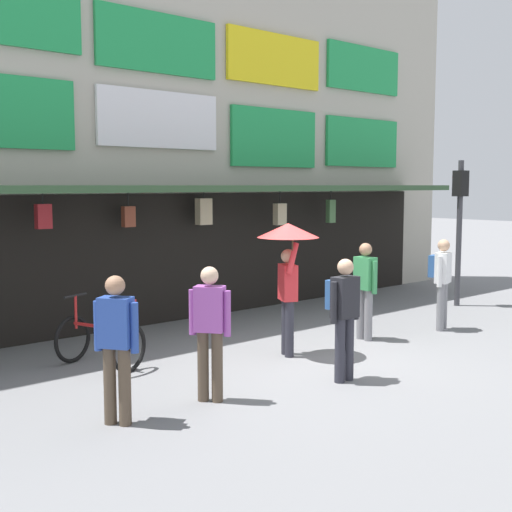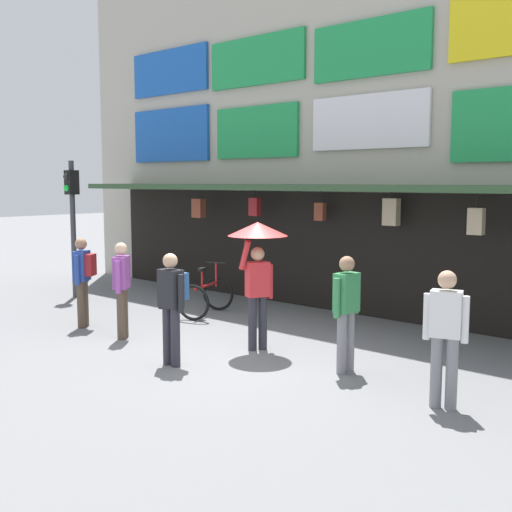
{
  "view_description": "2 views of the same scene",
  "coord_description": "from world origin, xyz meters",
  "px_view_note": "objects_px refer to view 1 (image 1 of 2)",
  "views": [
    {
      "loc": [
        -7.05,
        -6.87,
        2.66
      ],
      "look_at": [
        -0.12,
        1.05,
        1.55
      ],
      "focal_mm": 47.01,
      "sensor_mm": 36.0,
      "label": 1
    },
    {
      "loc": [
        6.72,
        -6.98,
        2.72
      ],
      "look_at": [
        -0.44,
        1.12,
        1.44
      ],
      "focal_mm": 44.38,
      "sensor_mm": 36.0,
      "label": 2
    }
  ],
  "objects_px": {
    "pedestrian_in_blue": "(343,310)",
    "pedestrian_in_purple": "(441,277)",
    "pedestrian_in_yellow": "(365,285)",
    "pedestrian_with_umbrella": "(288,251)",
    "pedestrian_in_green": "(117,338)",
    "bicycle_parked": "(100,341)",
    "pedestrian_in_black": "(210,326)",
    "traffic_light_far": "(459,209)"
  },
  "relations": [
    {
      "from": "traffic_light_far",
      "to": "pedestrian_in_yellow",
      "type": "bearing_deg",
      "value": -169.17
    },
    {
      "from": "bicycle_parked",
      "to": "pedestrian_in_yellow",
      "type": "distance_m",
      "value": 4.56
    },
    {
      "from": "pedestrian_in_black",
      "to": "pedestrian_in_yellow",
      "type": "relative_size",
      "value": 1.0
    },
    {
      "from": "pedestrian_in_black",
      "to": "pedestrian_in_purple",
      "type": "xyz_separation_m",
      "value": [
        5.7,
        0.48,
        0.04
      ]
    },
    {
      "from": "traffic_light_far",
      "to": "pedestrian_in_green",
      "type": "relative_size",
      "value": 1.9
    },
    {
      "from": "pedestrian_in_blue",
      "to": "pedestrian_in_yellow",
      "type": "distance_m",
      "value": 2.55
    },
    {
      "from": "bicycle_parked",
      "to": "pedestrian_in_green",
      "type": "distance_m",
      "value": 2.51
    },
    {
      "from": "pedestrian_in_blue",
      "to": "pedestrian_in_yellow",
      "type": "relative_size",
      "value": 1.0
    },
    {
      "from": "pedestrian_in_blue",
      "to": "pedestrian_in_black",
      "type": "bearing_deg",
      "value": 165.26
    },
    {
      "from": "pedestrian_in_black",
      "to": "pedestrian_in_green",
      "type": "height_order",
      "value": "same"
    },
    {
      "from": "pedestrian_in_blue",
      "to": "pedestrian_in_purple",
      "type": "bearing_deg",
      "value": 14.45
    },
    {
      "from": "pedestrian_in_black",
      "to": "traffic_light_far",
      "type": "bearing_deg",
      "value": 11.68
    },
    {
      "from": "pedestrian_in_blue",
      "to": "pedestrian_in_green",
      "type": "xyz_separation_m",
      "value": [
        -3.14,
        0.55,
        0.0
      ]
    },
    {
      "from": "bicycle_parked",
      "to": "pedestrian_in_purple",
      "type": "bearing_deg",
      "value": -16.79
    },
    {
      "from": "bicycle_parked",
      "to": "pedestrian_in_black",
      "type": "distance_m",
      "value": 2.37
    },
    {
      "from": "pedestrian_in_yellow",
      "to": "bicycle_parked",
      "type": "bearing_deg",
      "value": 162.03
    },
    {
      "from": "pedestrian_in_yellow",
      "to": "pedestrian_in_blue",
      "type": "bearing_deg",
      "value": -146.86
    },
    {
      "from": "traffic_light_far",
      "to": "pedestrian_in_yellow",
      "type": "distance_m",
      "value": 4.37
    },
    {
      "from": "bicycle_parked",
      "to": "pedestrian_in_green",
      "type": "height_order",
      "value": "pedestrian_in_green"
    },
    {
      "from": "pedestrian_in_purple",
      "to": "pedestrian_in_green",
      "type": "bearing_deg",
      "value": -176.41
    },
    {
      "from": "pedestrian_with_umbrella",
      "to": "pedestrian_in_green",
      "type": "relative_size",
      "value": 1.24
    },
    {
      "from": "pedestrian_with_umbrella",
      "to": "pedestrian_in_yellow",
      "type": "xyz_separation_m",
      "value": [
        1.75,
        -0.09,
        -0.69
      ]
    },
    {
      "from": "bicycle_parked",
      "to": "pedestrian_in_black",
      "type": "bearing_deg",
      "value": -82.91
    },
    {
      "from": "pedestrian_in_yellow",
      "to": "pedestrian_in_green",
      "type": "distance_m",
      "value": 5.34
    },
    {
      "from": "pedestrian_in_yellow",
      "to": "traffic_light_far",
      "type": "bearing_deg",
      "value": 10.83
    },
    {
      "from": "pedestrian_in_black",
      "to": "bicycle_parked",
      "type": "bearing_deg",
      "value": 97.09
    },
    {
      "from": "traffic_light_far",
      "to": "pedestrian_in_yellow",
      "type": "relative_size",
      "value": 1.9
    },
    {
      "from": "pedestrian_with_umbrella",
      "to": "pedestrian_in_purple",
      "type": "height_order",
      "value": "pedestrian_with_umbrella"
    },
    {
      "from": "pedestrian_with_umbrella",
      "to": "pedestrian_in_purple",
      "type": "bearing_deg",
      "value": -8.28
    },
    {
      "from": "traffic_light_far",
      "to": "pedestrian_in_purple",
      "type": "bearing_deg",
      "value": -153.89
    },
    {
      "from": "traffic_light_far",
      "to": "bicycle_parked",
      "type": "bearing_deg",
      "value": 175.88
    },
    {
      "from": "pedestrian_with_umbrella",
      "to": "pedestrian_in_green",
      "type": "xyz_separation_m",
      "value": [
        -3.52,
        -0.94,
        -0.66
      ]
    },
    {
      "from": "bicycle_parked",
      "to": "pedestrian_with_umbrella",
      "type": "xyz_separation_m",
      "value": [
        2.55,
        -1.31,
        1.25
      ]
    },
    {
      "from": "pedestrian_with_umbrella",
      "to": "pedestrian_in_blue",
      "type": "bearing_deg",
      "value": -104.31
    },
    {
      "from": "bicycle_parked",
      "to": "pedestrian_with_umbrella",
      "type": "height_order",
      "value": "pedestrian_with_umbrella"
    },
    {
      "from": "bicycle_parked",
      "to": "pedestrian_in_yellow",
      "type": "relative_size",
      "value": 0.79
    },
    {
      "from": "pedestrian_with_umbrella",
      "to": "pedestrian_in_blue",
      "type": "distance_m",
      "value": 1.66
    },
    {
      "from": "pedestrian_in_blue",
      "to": "pedestrian_in_purple",
      "type": "xyz_separation_m",
      "value": [
        3.81,
        0.98,
        0.0
      ]
    },
    {
      "from": "pedestrian_in_green",
      "to": "pedestrian_in_blue",
      "type": "bearing_deg",
      "value": -9.86
    },
    {
      "from": "pedestrian_in_blue",
      "to": "pedestrian_in_green",
      "type": "bearing_deg",
      "value": 170.14
    },
    {
      "from": "pedestrian_in_blue",
      "to": "pedestrian_in_purple",
      "type": "relative_size",
      "value": 1.0
    },
    {
      "from": "pedestrian_in_green",
      "to": "traffic_light_far",
      "type": "bearing_deg",
      "value": 9.87
    }
  ]
}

